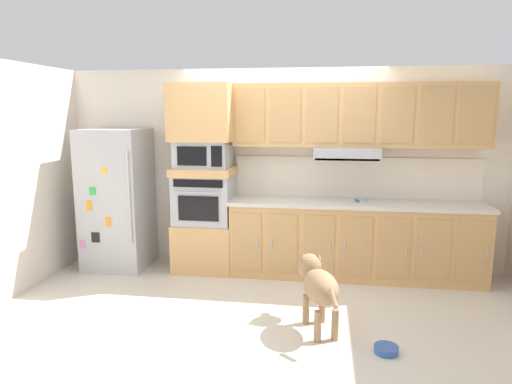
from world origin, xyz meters
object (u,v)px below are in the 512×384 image
(built_in_oven, at_px, (205,199))
(dog_food_bowl, at_px, (386,349))
(screwdriver, at_px, (358,201))
(microwave, at_px, (204,154))
(dog, at_px, (318,284))
(refrigerator, at_px, (117,199))

(built_in_oven, xyz_separation_m, dog_food_bowl, (2.01, -1.80, -0.87))
(screwdriver, relative_size, dog_food_bowl, 0.76)
(screwdriver, bearing_deg, built_in_oven, -179.93)
(built_in_oven, height_order, microwave, microwave)
(microwave, xyz_separation_m, dog, (1.43, -1.42, -1.04))
(dog_food_bowl, bearing_deg, microwave, 138.18)
(built_in_oven, bearing_deg, dog_food_bowl, -41.82)
(refrigerator, distance_m, dog_food_bowl, 3.68)
(built_in_oven, relative_size, screwdriver, 4.63)
(microwave, bearing_deg, built_in_oven, 179.23)
(screwdriver, height_order, dog, screwdriver)
(refrigerator, relative_size, dog, 1.93)
(dog_food_bowl, bearing_deg, dog, 146.93)
(dog, height_order, dog_food_bowl, dog)
(refrigerator, relative_size, microwave, 2.73)
(built_in_oven, bearing_deg, dog, -44.78)
(microwave, relative_size, dog, 0.71)
(built_in_oven, distance_m, dog_food_bowl, 2.83)
(dog, relative_size, dog_food_bowl, 4.57)
(built_in_oven, bearing_deg, screwdriver, 0.07)
(dog_food_bowl, bearing_deg, screwdriver, 94.42)
(microwave, height_order, screwdriver, microwave)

